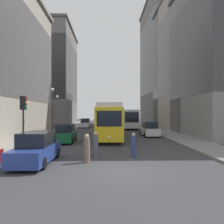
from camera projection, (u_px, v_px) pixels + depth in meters
ground_plane at (120, 172)px, 11.14m from camera, size 200.00×200.00×0.00m
sidewalk_left at (75, 125)px, 50.91m from camera, size 3.36×120.00×0.15m
sidewalk_right at (143, 125)px, 51.33m from camera, size 3.36×120.00×0.15m
streetcar at (109, 120)px, 25.73m from camera, size 2.76×12.74×3.89m
transit_bus at (128, 118)px, 42.64m from camera, size 2.69×12.22×3.45m
parked_car_left_near at (37, 149)px, 13.07m from camera, size 1.96×4.90×1.82m
parked_car_left_mid at (65, 134)px, 22.22m from camera, size 1.94×4.43×1.82m
parked_car_right_far at (150, 129)px, 28.05m from camera, size 1.96×4.35×1.82m
parked_car_left_far at (86, 123)px, 44.24m from camera, size 2.02×4.89×1.82m
pedestrian_crossing_near at (95, 146)px, 14.57m from camera, size 0.38×0.38×1.72m
pedestrian_crossing_far at (134, 146)px, 14.84m from camera, size 0.36×0.36×1.61m
pedestrian_on_sidewalk at (87, 149)px, 13.21m from camera, size 0.38×0.38×1.70m
traffic_light_near_left at (24, 109)px, 15.50m from camera, size 0.47×0.36×3.97m
lamp_post_left_near at (52, 105)px, 24.74m from camera, size 1.41×0.36×5.56m
fire_hydrant at (1, 156)px, 12.59m from camera, size 0.26×0.26×0.75m
building_left_corner at (45, 75)px, 57.60m from camera, size 14.61×19.35×24.48m
building_right_corner at (206, 60)px, 39.13m from camera, size 15.56×18.44×23.66m
building_right_midblock at (175, 61)px, 54.86m from camera, size 14.17×23.31×30.62m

